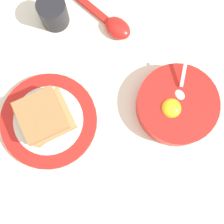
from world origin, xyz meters
TOP-DOWN VIEW (x-y plane):
  - ground_plane at (0.00, 0.00)m, footprint 3.00×3.00m
  - egg_bowl at (-0.14, -0.04)m, footprint 0.17×0.17m
  - toast_plate at (0.00, 0.20)m, footprint 0.21×0.21m
  - toast_sandwich at (0.00, 0.20)m, footprint 0.12×0.11m
  - soup_spoon at (0.10, -0.04)m, footprint 0.16×0.06m
  - drinking_cup at (0.19, 0.05)m, footprint 0.06×0.06m

SIDE VIEW (x-z plane):
  - ground_plane at x=0.00m, z-range 0.00..0.00m
  - toast_plate at x=0.00m, z-range 0.00..0.02m
  - soup_spoon at x=0.10m, z-range 0.00..0.03m
  - egg_bowl at x=-0.14m, z-range -0.01..0.06m
  - drinking_cup at x=0.19m, z-range 0.00..0.07m
  - toast_sandwich at x=0.00m, z-range 0.02..0.07m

